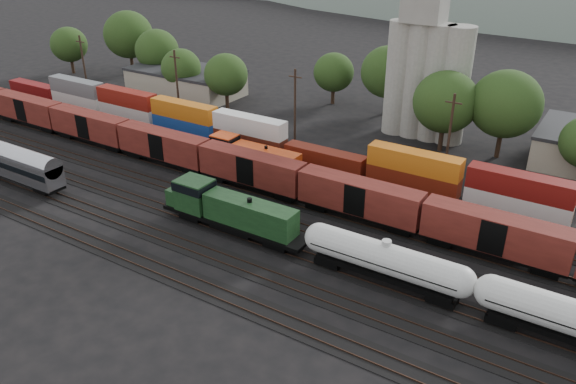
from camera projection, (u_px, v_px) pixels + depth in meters
The scene contains 12 objects.
ground at pixel (284, 223), 66.09m from camera, with size 600.00×600.00×0.00m, color black.
tracks at pixel (284, 222), 66.07m from camera, with size 180.00×33.20×0.20m.
green_locomotive at pixel (226, 209), 63.18m from camera, with size 18.70×3.30×4.95m.
tank_car_a at pixel (385, 260), 54.03m from camera, with size 17.55×3.14×4.60m.
passenger_coach at pixel (0, 157), 75.72m from camera, with size 22.89×2.82×5.20m.
orange_locomotive at pixel (249, 155), 78.37m from camera, with size 16.97×2.83×4.24m.
boxcar_string at pixel (205, 156), 76.04m from camera, with size 122.80×2.90×4.20m.
container_wall at pixel (415, 176), 71.38m from camera, with size 185.61×2.60×5.80m.
grain_silo at pixel (426, 68), 86.80m from camera, with size 13.40×5.00×29.00m.
industrial_sheds at pixel (439, 126), 88.51m from camera, with size 119.38×17.26×5.10m.
tree_band at pixel (392, 88), 90.63m from camera, with size 161.31×23.35×13.77m.
utility_poles at pixel (367, 120), 80.00m from camera, with size 122.20×0.36×12.00m.
Camera 1 is at (31.07, -48.47, 32.64)m, focal length 35.00 mm.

